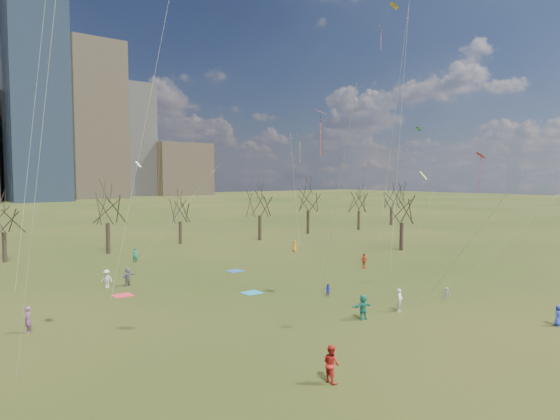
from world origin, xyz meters
TOP-DOWN VIEW (x-y plane):
  - ground at (0.00, 0.00)m, footprint 500.00×500.00m
  - bare_tree_row at (-0.09, 37.22)m, footprint 113.04×29.80m
  - blanket_teal at (-4.72, 9.97)m, footprint 1.60×1.50m
  - blanket_navy at (-0.37, 19.39)m, footprint 1.60×1.50m
  - blanket_crimson at (-14.05, 16.01)m, footprint 1.60×1.50m
  - person_0 at (6.27, -10.92)m, footprint 0.75×0.52m
  - person_1 at (0.65, -1.90)m, footprint 0.75×0.64m
  - person_2 at (-12.49, -8.13)m, footprint 0.78×0.97m
  - person_3 at (6.80, -1.88)m, footprint 0.66×0.75m
  - person_5 at (-3.13, -1.65)m, footprint 1.73×0.77m
  - person_7 at (-22.68, 9.78)m, footprint 0.43×0.64m
  - person_8 at (-0.39, 4.84)m, footprint 0.64×0.67m
  - person_9 at (-14.08, 19.86)m, footprint 1.19×1.22m
  - person_10 at (11.74, 11.86)m, footprint 1.01×0.45m
  - person_11 at (-12.29, 19.32)m, footprint 1.74×1.27m
  - person_12 at (13.70, 26.30)m, footprint 0.64×0.82m
  - person_13 at (-6.82, 31.29)m, footprint 0.78×0.72m
  - kites_airborne at (1.46, 6.88)m, footprint 58.32×40.01m

SIDE VIEW (x-z plane):
  - ground at x=0.00m, z-range 0.00..0.00m
  - blanket_teal at x=-4.72m, z-range 0.00..0.03m
  - blanket_navy at x=-0.37m, z-range 0.00..0.03m
  - blanket_crimson at x=-14.05m, z-range 0.00..0.03m
  - person_3 at x=6.80m, z-range 0.00..1.01m
  - person_8 at x=-0.39m, z-range 0.00..1.09m
  - person_0 at x=6.27m, z-range 0.00..1.48m
  - person_12 at x=13.70m, z-range 0.00..1.49m
  - person_9 at x=-14.08m, z-range 0.00..1.67m
  - person_10 at x=11.74m, z-range 0.00..1.70m
  - person_7 at x=-22.68m, z-range 0.00..1.72m
  - person_1 at x=0.65m, z-range 0.00..1.75m
  - person_13 at x=-6.82m, z-range 0.00..1.79m
  - person_5 at x=-3.13m, z-range 0.00..1.80m
  - person_11 at x=-12.29m, z-range 0.00..1.82m
  - person_2 at x=-12.49m, z-range 0.00..1.89m
  - bare_tree_row at x=-0.09m, z-range 1.37..10.87m
  - kites_airborne at x=1.46m, z-range -1.47..25.30m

